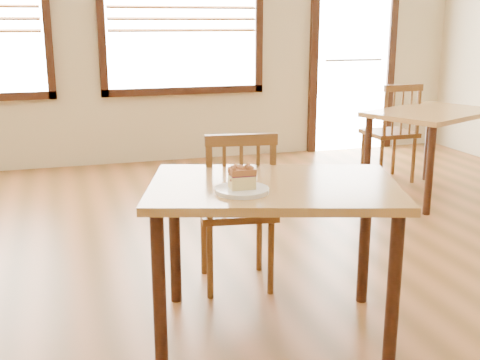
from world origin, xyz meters
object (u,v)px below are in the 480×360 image
(cafe_chair_main, at_px, (237,208))
(plate, at_px, (242,190))
(cafe_chair_second, at_px, (392,132))
(cake_slice, at_px, (242,176))
(cafe_table_main, at_px, (273,205))
(cafe_table_second, at_px, (431,123))

(cafe_chair_main, xyz_separation_m, plate, (-0.17, -0.64, 0.29))
(cafe_chair_second, bearing_deg, cake_slice, 47.22)
(cafe_table_main, xyz_separation_m, plate, (-0.19, -0.10, 0.11))
(cafe_table_second, bearing_deg, cafe_chair_main, -173.34)
(plate, xyz_separation_m, cake_slice, (-0.00, -0.00, 0.06))
(cafe_table_second, relative_size, plate, 5.42)
(cafe_chair_main, bearing_deg, plate, 83.06)
(plate, distance_m, cake_slice, 0.06)
(cafe_chair_second, xyz_separation_m, plate, (-2.24, -2.49, 0.28))
(plate, height_order, cake_slice, cake_slice)
(cafe_chair_main, height_order, cafe_chair_second, cafe_chair_second)
(cafe_table_second, bearing_deg, plate, -164.67)
(cafe_table_main, bearing_deg, cafe_chair_second, 66.34)
(cake_slice, bearing_deg, plate, 19.04)
(cafe_table_main, distance_m, cafe_chair_main, 0.56)
(cafe_table_main, relative_size, cafe_chair_main, 1.43)
(cafe_chair_main, height_order, cafe_table_second, cafe_chair_main)
(cafe_table_main, distance_m, cake_slice, 0.28)
(cafe_table_main, distance_m, plate, 0.24)
(cafe_chair_second, relative_size, cake_slice, 7.73)
(cafe_chair_second, height_order, cake_slice, cafe_chair_second)
(cafe_table_main, height_order, cafe_table_second, same)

